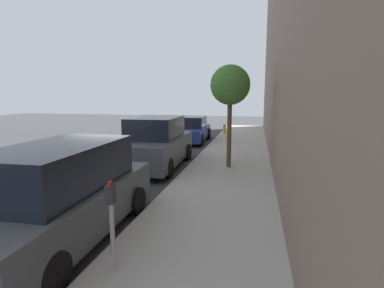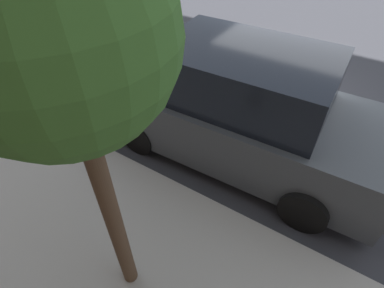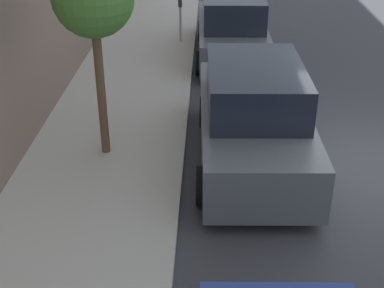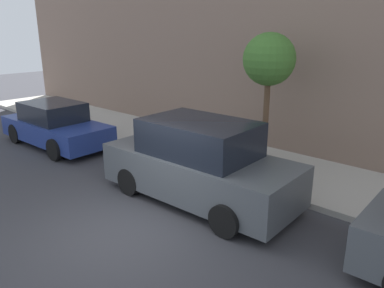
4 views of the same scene
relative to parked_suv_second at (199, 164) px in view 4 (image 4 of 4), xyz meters
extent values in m
plane|color=#38383D|center=(-2.18, 0.11, -0.93)|extent=(60.00, 60.00, 0.00)
cube|color=#B2ADA3|center=(2.88, 0.11, -0.86)|extent=(3.12, 32.00, 0.15)
cube|color=#4C5156|center=(0.00, 0.00, -0.23)|extent=(2.09, 4.85, 0.96)
cube|color=black|center=(0.00, 0.00, 0.65)|extent=(1.80, 2.65, 0.80)
cylinder|color=black|center=(-0.93, 1.49, -0.58)|extent=(0.22, 0.70, 0.70)
cylinder|color=black|center=(0.93, 1.49, -0.58)|extent=(0.22, 0.70, 0.70)
cylinder|color=black|center=(-0.93, -1.49, -0.58)|extent=(0.22, 0.70, 0.70)
cylinder|color=black|center=(0.93, -1.49, -0.58)|extent=(0.22, 0.70, 0.70)
cube|color=navy|center=(-0.04, 6.64, -0.37)|extent=(1.92, 4.55, 0.68)
cube|color=black|center=(-0.04, 6.74, 0.29)|extent=(1.64, 2.14, 0.64)
cylinder|color=black|center=(-0.89, 8.03, -0.58)|extent=(0.22, 0.70, 0.70)
cylinder|color=black|center=(0.81, 8.03, -0.58)|extent=(0.22, 0.70, 0.70)
cylinder|color=black|center=(-0.89, 5.24, -0.58)|extent=(0.22, 0.70, 0.70)
cylinder|color=black|center=(0.81, 5.24, -0.58)|extent=(0.22, 0.70, 0.70)
cylinder|color=brown|center=(2.87, -0.03, 0.54)|extent=(0.17, 0.17, 2.64)
sphere|color=#42752D|center=(2.87, -0.03, 2.26)|extent=(1.45, 1.45, 1.45)
cylinder|color=gold|center=(1.67, 9.76, -0.51)|extent=(0.20, 0.20, 0.55)
sphere|color=gold|center=(1.67, 9.76, -0.18)|extent=(0.18, 0.18, 0.18)
camera|label=1|loc=(3.84, -11.09, 1.88)|focal=28.00mm
camera|label=2|loc=(3.84, 1.48, 2.93)|focal=28.00mm
camera|label=3|loc=(0.86, 9.16, 4.39)|focal=50.00mm
camera|label=4|loc=(-6.30, -5.44, 3.07)|focal=35.00mm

